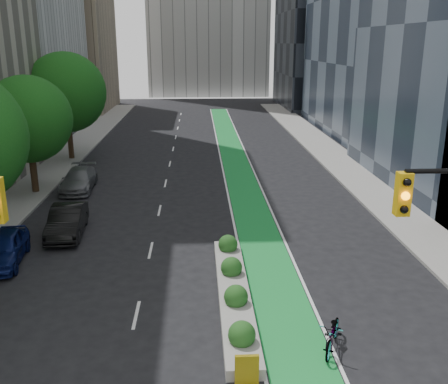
{
  "coord_description": "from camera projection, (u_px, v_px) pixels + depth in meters",
  "views": [
    {
      "loc": [
        -0.11,
        -10.51,
        9.68
      ],
      "look_at": [
        1.05,
        11.67,
        3.0
      ],
      "focal_mm": 40.0,
      "sensor_mm": 36.0,
      "label": 1
    }
  ],
  "objects": [
    {
      "name": "sidewalk_left",
      "position": [
        38.0,
        180.0,
        36.14
      ],
      "size": [
        3.6,
        90.0,
        0.15
      ],
      "primitive_type": "cube",
      "color": "gray",
      "rests_on": "ground"
    },
    {
      "name": "sidewalk_right",
      "position": [
        358.0,
        176.0,
        37.32
      ],
      "size": [
        3.6,
        90.0,
        0.15
      ],
      "primitive_type": "cube",
      "color": "gray",
      "rests_on": "ground"
    },
    {
      "name": "bike_lane_paint",
      "position": [
        236.0,
        163.0,
        41.68
      ],
      "size": [
        2.2,
        70.0,
        0.01
      ],
      "primitive_type": "cube",
      "color": "#198A37",
      "rests_on": "ground"
    },
    {
      "name": "building_tan_far",
      "position": [
        57.0,
        18.0,
        71.21
      ],
      "size": [
        14.0,
        16.0,
        26.0
      ],
      "primitive_type": "cube",
      "color": "tan",
      "rests_on": "ground"
    },
    {
      "name": "building_dark_end",
      "position": [
        330.0,
        12.0,
        74.84
      ],
      "size": [
        14.0,
        18.0,
        28.0
      ],
      "primitive_type": "cube",
      "color": "black",
      "rests_on": "ground"
    },
    {
      "name": "tree_midfar",
      "position": [
        28.0,
        119.0,
        31.91
      ],
      "size": [
        5.6,
        5.6,
        7.76
      ],
      "color": "black",
      "rests_on": "ground"
    },
    {
      "name": "tree_far",
      "position": [
        66.0,
        93.0,
        41.25
      ],
      "size": [
        6.6,
        6.6,
        9.0
      ],
      "color": "black",
      "rests_on": "ground"
    },
    {
      "name": "median_planter",
      "position": [
        234.0,
        290.0,
        19.52
      ],
      "size": [
        1.2,
        10.26,
        1.1
      ],
      "color": "gray",
      "rests_on": "ground"
    },
    {
      "name": "bicycle",
      "position": [
        333.0,
        334.0,
        16.28
      ],
      "size": [
        1.55,
        2.23,
        1.11
      ],
      "primitive_type": "imported",
      "rotation": [
        0.0,
        0.0,
        -0.43
      ],
      "color": "gray",
      "rests_on": "ground"
    },
    {
      "name": "parked_car_left_near",
      "position": [
        3.0,
        248.0,
        22.59
      ],
      "size": [
        2.22,
        4.49,
        1.47
      ],
      "primitive_type": "imported",
      "rotation": [
        0.0,
        0.0,
        0.11
      ],
      "color": "#0D1953",
      "rests_on": "ground"
    },
    {
      "name": "parked_car_left_mid",
      "position": [
        67.0,
        221.0,
        25.95
      ],
      "size": [
        1.95,
        4.71,
        1.52
      ],
      "primitive_type": "imported",
      "rotation": [
        0.0,
        0.0,
        0.08
      ],
      "color": "black",
      "rests_on": "ground"
    },
    {
      "name": "parked_car_left_far",
      "position": [
        79.0,
        180.0,
        33.92
      ],
      "size": [
        2.24,
        5.04,
        1.44
      ],
      "primitive_type": "imported",
      "rotation": [
        0.0,
        0.0,
        0.05
      ],
      "color": "#5E5F63",
      "rests_on": "ground"
    }
  ]
}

